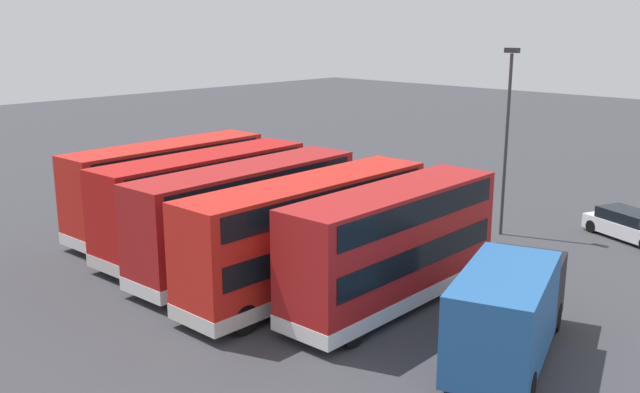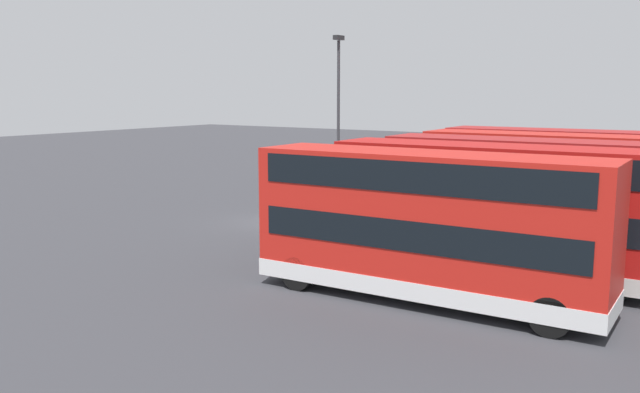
# 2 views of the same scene
# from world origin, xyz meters

# --- Properties ---
(ground_plane) EXTENTS (140.00, 140.00, 0.00)m
(ground_plane) POSITION_xyz_m (0.00, 0.00, 0.00)
(ground_plane) COLOR #38383D
(bus_double_decker_near_end) EXTENTS (2.84, 10.35, 4.55)m
(bus_double_decker_near_end) POSITION_xyz_m (-7.07, 11.43, 2.45)
(bus_double_decker_near_end) COLOR #A51919
(bus_double_decker_near_end) RESTS_ON ground
(bus_double_decker_second) EXTENTS (2.74, 11.82, 4.55)m
(bus_double_decker_second) POSITION_xyz_m (-3.77, 12.52, 2.45)
(bus_double_decker_second) COLOR red
(bus_double_decker_second) RESTS_ON ground
(bus_double_decker_third) EXTENTS (3.05, 11.38, 4.55)m
(bus_double_decker_third) POSITION_xyz_m (0.01, 12.44, 2.45)
(bus_double_decker_third) COLOR #A51919
(bus_double_decker_third) RESTS_ON ground
(bus_double_decker_fourth) EXTENTS (3.06, 11.08, 4.55)m
(bus_double_decker_fourth) POSITION_xyz_m (3.48, 12.09, 2.45)
(bus_double_decker_fourth) COLOR #B71411
(bus_double_decker_fourth) RESTS_ON ground
(bus_double_decker_fifth) EXTENTS (2.97, 10.89, 4.55)m
(bus_double_decker_fifth) POSITION_xyz_m (7.23, 11.50, 2.45)
(bus_double_decker_fifth) COLOR red
(bus_double_decker_fifth) RESTS_ON ground
(box_truck_blue) EXTENTS (4.68, 7.91, 3.20)m
(box_truck_blue) POSITION_xyz_m (-12.41, 12.39, 1.71)
(box_truck_blue) COLOR #235999
(box_truck_blue) RESTS_ON ground
(car_hatchback_silver) EXTENTS (4.89, 3.36, 1.43)m
(car_hatchback_silver) POSITION_xyz_m (-10.38, -3.36, 0.70)
(car_hatchback_silver) COLOR silver
(car_hatchback_silver) RESTS_ON ground
(lamp_post_tall) EXTENTS (0.70, 0.30, 9.27)m
(lamp_post_tall) POSITION_xyz_m (-5.37, 0.28, 5.33)
(lamp_post_tall) COLOR #38383D
(lamp_post_tall) RESTS_ON ground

